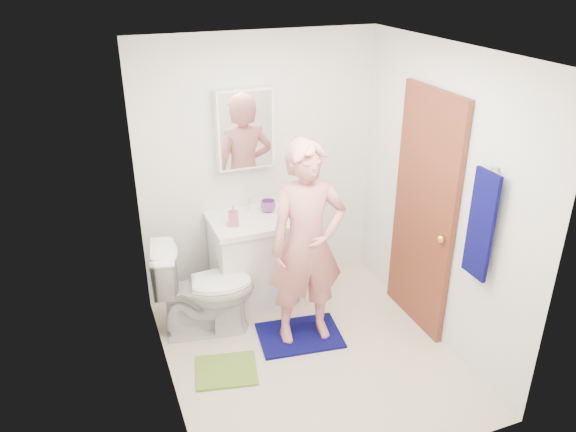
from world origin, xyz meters
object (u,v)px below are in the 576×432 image
(vanity_cabinet, at_px, (256,262))
(toothbrush_cup, at_px, (268,206))
(towel, at_px, (481,225))
(soap_dispenser, at_px, (233,215))
(man, at_px, (307,245))
(medicine_cabinet, at_px, (244,129))
(toilet, at_px, (205,288))

(vanity_cabinet, xyz_separation_m, toothbrush_cup, (0.15, 0.08, 0.50))
(towel, height_order, soap_dispenser, towel)
(man, bearing_deg, medicine_cabinet, 108.11)
(toothbrush_cup, bearing_deg, man, -85.56)
(toilet, bearing_deg, man, -107.54)
(soap_dispenser, bearing_deg, medicine_cabinet, 54.47)
(vanity_cabinet, relative_size, toilet, 0.95)
(vanity_cabinet, xyz_separation_m, towel, (1.18, -1.48, 0.85))
(vanity_cabinet, relative_size, towel, 1.00)
(vanity_cabinet, xyz_separation_m, toilet, (-0.55, -0.29, 0.02))
(vanity_cabinet, height_order, man, man)
(vanity_cabinet, bearing_deg, man, -72.53)
(toilet, bearing_deg, towel, -114.99)
(towel, bearing_deg, vanity_cabinet, 128.47)
(vanity_cabinet, height_order, towel, towel)
(medicine_cabinet, xyz_separation_m, soap_dispenser, (-0.21, -0.30, -0.66))
(medicine_cabinet, distance_m, toilet, 1.40)
(soap_dispenser, bearing_deg, vanity_cabinet, 18.86)
(soap_dispenser, xyz_separation_m, man, (0.43, -0.61, -0.06))
(soap_dispenser, bearing_deg, man, -54.91)
(medicine_cabinet, distance_m, towel, 2.11)
(vanity_cabinet, height_order, toothbrush_cup, toothbrush_cup)
(towel, relative_size, soap_dispenser, 4.31)
(towel, relative_size, toothbrush_cup, 5.86)
(toilet, xyz_separation_m, toothbrush_cup, (0.70, 0.37, 0.48))
(vanity_cabinet, xyz_separation_m, soap_dispenser, (-0.21, -0.07, 0.54))
(vanity_cabinet, distance_m, toilet, 0.62)
(toilet, xyz_separation_m, man, (0.76, -0.39, 0.46))
(toilet, relative_size, soap_dispenser, 4.52)
(toothbrush_cup, height_order, man, man)
(vanity_cabinet, distance_m, toothbrush_cup, 0.53)
(towel, distance_m, toilet, 2.26)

